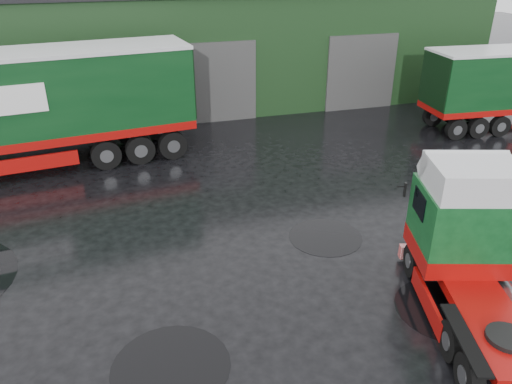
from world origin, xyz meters
TOP-DOWN VIEW (x-y plane):
  - ground at (0.00, 0.00)m, footprint 100.00×100.00m
  - warehouse at (2.00, 20.00)m, footprint 32.40×12.40m
  - hero_tractor at (4.50, -3.00)m, footprint 4.05×6.30m
  - tree_back_b at (10.00, 30.00)m, footprint 4.40×4.40m
  - puddle_0 at (-2.67, -2.29)m, footprint 2.61×2.61m
  - puddle_1 at (2.70, 1.73)m, footprint 2.30×2.30m
  - puddle_3 at (4.22, -2.32)m, footprint 2.53×2.53m

SIDE VIEW (x-z plane):
  - ground at x=0.00m, z-range 0.00..0.00m
  - puddle_0 at x=-2.67m, z-range 0.00..0.01m
  - puddle_1 at x=2.70m, z-range 0.00..0.01m
  - puddle_3 at x=4.22m, z-range 0.00..0.01m
  - hero_tractor at x=4.50m, z-range 0.00..3.62m
  - warehouse at x=2.00m, z-range 0.01..6.31m
  - tree_back_b at x=10.00m, z-range 0.00..7.50m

